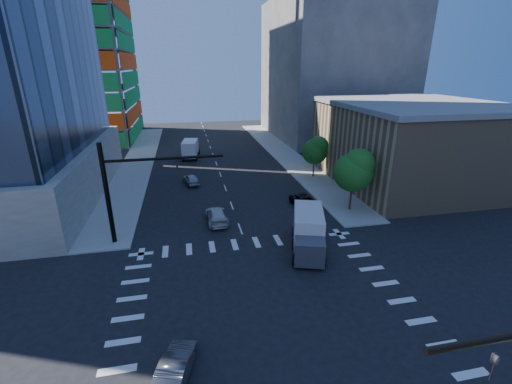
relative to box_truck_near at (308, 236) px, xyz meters
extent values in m
plane|color=black|center=(-5.02, -6.68, -1.45)|extent=(160.00, 160.00, 0.00)
cube|color=silver|center=(-5.02, -6.68, -1.44)|extent=(20.00, 20.00, 0.01)
cube|color=gray|center=(7.48, 33.32, -1.37)|extent=(5.00, 60.00, 0.15)
cube|color=gray|center=(-17.52, 33.32, -1.37)|extent=(5.00, 60.00, 0.15)
cube|color=green|center=(-19.92, 55.32, 23.05)|extent=(0.12, 24.00, 49.00)
cube|color=#E7450D|center=(-32.52, 42.72, 23.05)|extent=(24.00, 0.12, 49.00)
cube|color=#9C7F5B|center=(19.98, 15.32, 3.55)|extent=(20.00, 22.00, 10.00)
cube|color=gray|center=(19.98, 15.32, 8.85)|extent=(20.50, 22.50, 0.60)
cube|color=#5A5651|center=(21.98, 48.32, 12.55)|extent=(24.00, 30.00, 28.00)
imported|color=black|center=(-1.02, -18.18, 5.00)|extent=(0.16, 0.20, 1.00)
cylinder|color=black|center=(-16.52, 4.82, 3.20)|extent=(0.40, 0.40, 9.00)
cylinder|color=black|center=(-11.52, 4.82, 6.10)|extent=(10.00, 0.24, 0.24)
imported|color=black|center=(-10.52, 4.82, 5.00)|extent=(0.16, 0.20, 1.00)
cylinder|color=#382316|center=(7.48, 7.32, -0.16)|extent=(0.20, 0.20, 2.27)
sphere|color=#175015|center=(7.48, 7.32, 2.93)|extent=(4.16, 4.16, 4.16)
sphere|color=#2F7E2A|center=(7.88, 7.02, 3.90)|extent=(3.25, 3.25, 3.25)
cylinder|color=#382316|center=(7.78, 19.32, -0.33)|extent=(0.20, 0.20, 1.92)
sphere|color=#175015|center=(7.78, 19.32, 2.28)|extent=(3.52, 3.52, 3.52)
sphere|color=#2F7E2A|center=(8.18, 19.02, 3.10)|extent=(2.75, 2.75, 2.75)
imported|color=black|center=(2.96, 9.04, -0.78)|extent=(2.69, 5.02, 1.34)
imported|color=#BCBCBC|center=(-7.09, 7.44, -0.75)|extent=(2.12, 4.87, 1.39)
imported|color=#9A9BA1|center=(-9.29, 19.89, -0.78)|extent=(2.38, 4.17, 1.34)
imported|color=#48484D|center=(-10.98, -10.88, -0.78)|extent=(2.47, 4.30, 1.34)
cube|color=silver|center=(0.00, 0.00, 0.49)|extent=(3.89, 5.61, 2.66)
cube|color=#47474F|center=(0.00, 0.00, -0.17)|extent=(2.80, 2.47, 1.94)
cube|color=white|center=(-8.85, 34.22, 0.38)|extent=(2.96, 5.09, 2.50)
cube|color=#47474F|center=(-8.85, 34.22, -0.24)|extent=(2.44, 2.03, 1.83)
camera|label=1|loc=(-9.63, -24.41, 13.60)|focal=24.00mm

